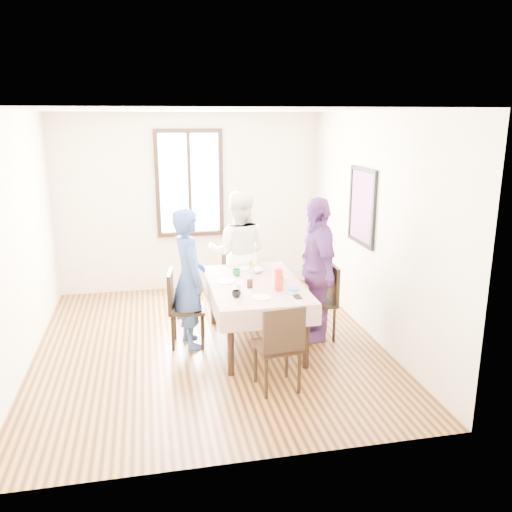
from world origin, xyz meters
The scene contains 31 objects.
ground centered at (0.00, 0.00, 0.00)m, with size 4.50×4.50×0.00m, color #321B0D.
back_wall centered at (0.00, 2.25, 1.35)m, with size 4.00×4.00×0.00m, color beige.
right_wall centered at (2.00, 0.00, 1.35)m, with size 4.50×4.50×0.00m, color beige.
window_frame centered at (0.00, 2.23, 1.65)m, with size 1.02×0.06×1.62m, color black.
window_pane centered at (0.00, 2.24, 1.65)m, with size 0.90×0.02×1.50m, color white.
art_poster centered at (1.98, 0.30, 1.55)m, with size 0.04×0.76×0.96m, color red.
dining_table centered at (0.54, -0.08, 0.38)m, with size 0.94×1.56×0.75m, color black.
tablecloth centered at (0.54, -0.08, 0.76)m, with size 1.06×1.68×0.01m, color #511409.
chair_left centered at (-0.24, 0.07, 0.46)m, with size 0.42×0.42×0.91m, color black.
chair_right centered at (1.32, -0.03, 0.46)m, with size 0.42×0.42×0.91m, color black.
chair_far centered at (0.54, 1.00, 0.46)m, with size 0.42×0.42×0.91m, color black.
chair_near centered at (0.54, -1.15, 0.46)m, with size 0.42×0.42×0.91m, color black.
person_left centered at (-0.22, 0.07, 0.82)m, with size 0.60×0.39×1.64m, color navy.
person_far centered at (0.54, 0.98, 0.85)m, with size 0.82×0.64×1.69m, color white.
person_right centered at (1.30, -0.03, 0.87)m, with size 1.02×0.42×1.74m, color #5A3072.
mug_black centered at (0.24, -0.53, 0.80)m, with size 0.10×0.10×0.08m, color black.
mug_flag centered at (0.80, -0.21, 0.81)m, with size 0.11×0.11×0.10m, color red.
mug_green centered at (0.38, 0.26, 0.80)m, with size 0.10×0.10×0.08m, color #0C7226.
serving_bowl centered at (0.63, 0.34, 0.79)m, with size 0.19×0.19×0.05m, color white.
juice_carton centered at (0.74, -0.39, 0.89)m, with size 0.08×0.08×0.25m, color red.
butter_tub centered at (0.87, -0.54, 0.79)m, with size 0.10×0.10×0.05m, color white.
jam_jar centered at (0.45, -0.23, 0.81)m, with size 0.07×0.07×0.10m, color black.
drinking_glass centered at (0.30, -0.32, 0.81)m, with size 0.06×0.06×0.09m, color silver.
smartphone centered at (0.88, -0.65, 0.77)m, with size 0.07×0.15×0.01m, color black.
flower_vase centered at (0.51, 0.01, 0.83)m, with size 0.07×0.07×0.14m, color silver.
plate_left centered at (0.21, 0.02, 0.77)m, with size 0.20×0.20×0.01m, color white.
plate_right centered at (0.87, 0.05, 0.77)m, with size 0.20×0.20×0.01m, color white.
plate_far centered at (0.55, 0.52, 0.77)m, with size 0.20×0.20×0.01m, color white.
plate_near centered at (0.50, -0.60, 0.77)m, with size 0.20×0.20×0.01m, color white.
butter_lid centered at (0.87, -0.54, 0.82)m, with size 0.12×0.12×0.01m, color blue.
flower_bunch centered at (0.51, 0.01, 0.95)m, with size 0.09×0.09×0.10m, color yellow, non-canonical shape.
Camera 1 is at (-0.64, -5.80, 2.64)m, focal length 37.07 mm.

